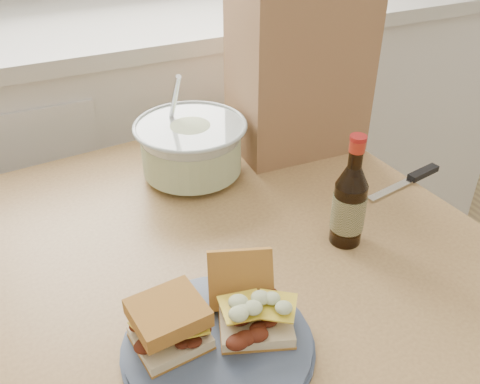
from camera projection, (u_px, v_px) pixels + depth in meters
name	position (u px, v px, depth m)	size (l,w,h in m)	color
cabinet_run	(157.00, 153.00, 1.78)	(2.50, 0.64, 0.94)	silver
dining_table	(222.00, 296.00, 0.99)	(0.98, 0.98, 0.75)	tan
plate	(218.00, 344.00, 0.74)	(0.26, 0.26, 0.02)	#43516C
sandwich_left	(169.00, 324.00, 0.72)	(0.10, 0.10, 0.07)	beige
sandwich_right	(250.00, 302.00, 0.76)	(0.13, 0.17, 0.09)	beige
coleslaw_bowl	(191.00, 150.00, 1.10)	(0.23, 0.23, 0.23)	#B5C3C0
beer_bottle	(349.00, 204.00, 0.90)	(0.06, 0.06, 0.21)	black
knife	(415.00, 177.00, 1.11)	(0.20, 0.06, 0.01)	silver
paper_bag	(299.00, 70.00, 1.14)	(0.27, 0.18, 0.36)	#A3704F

